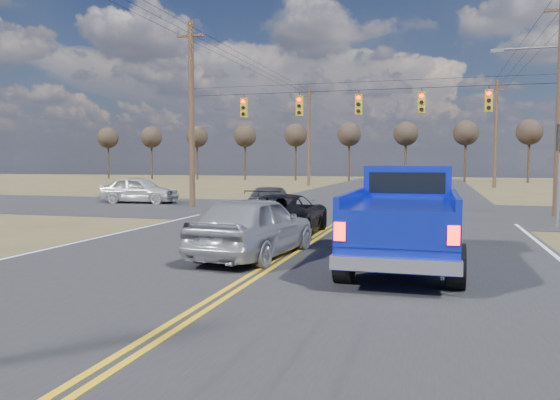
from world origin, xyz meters
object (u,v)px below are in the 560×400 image
(pickup_truck, at_px, (405,218))
(silver_suv, at_px, (254,226))
(white_car_queue, at_px, (394,201))
(black_suv, at_px, (285,214))
(cross_car_west, at_px, (139,190))
(dgrey_car_queue, at_px, (271,201))

(pickup_truck, bearing_deg, silver_suv, 178.62)
(pickup_truck, relative_size, white_car_queue, 1.38)
(pickup_truck, relative_size, black_suv, 1.25)
(pickup_truck, xyz_separation_m, white_car_queue, (-1.08, 11.30, -0.40))
(silver_suv, xyz_separation_m, white_car_queue, (2.78, 11.22, -0.06))
(pickup_truck, height_order, silver_suv, pickup_truck)
(silver_suv, xyz_separation_m, cross_car_west, (-12.50, 15.51, -0.03))
(silver_suv, distance_m, dgrey_car_queue, 10.75)
(dgrey_car_queue, bearing_deg, pickup_truck, 113.18)
(black_suv, bearing_deg, white_car_queue, -116.89)
(dgrey_car_queue, bearing_deg, cross_car_west, -36.61)
(cross_car_west, bearing_deg, pickup_truck, -135.65)
(dgrey_car_queue, height_order, cross_car_west, cross_car_west)
(pickup_truck, bearing_deg, white_car_queue, 95.31)
(dgrey_car_queue, bearing_deg, silver_suv, 95.74)
(silver_suv, bearing_deg, pickup_truck, -175.32)
(black_suv, bearing_deg, dgrey_car_queue, -70.98)
(pickup_truck, height_order, dgrey_car_queue, pickup_truck)
(silver_suv, bearing_deg, cross_car_west, -45.20)
(white_car_queue, xyz_separation_m, dgrey_car_queue, (-5.50, -0.83, -0.09))
(silver_suv, distance_m, cross_car_west, 19.92)
(pickup_truck, distance_m, black_suv, 6.15)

